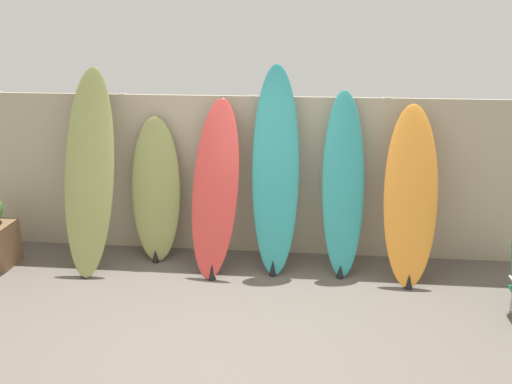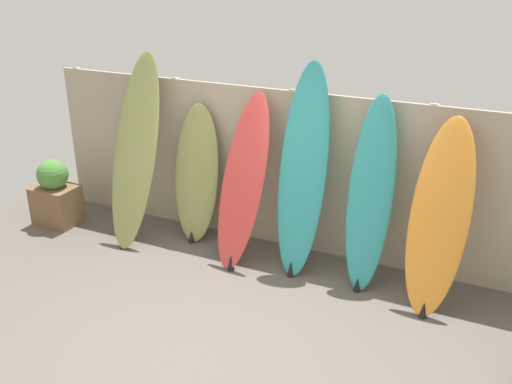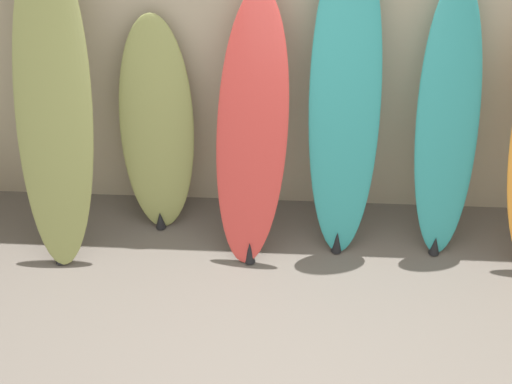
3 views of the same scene
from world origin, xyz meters
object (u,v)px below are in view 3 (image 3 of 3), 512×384
(surfboard_olive_1, at_px, (157,127))
(surfboard_teal_3, at_px, (345,104))
(surfboard_teal_4, at_px, (447,123))
(surfboard_olive_0, at_px, (53,108))
(surfboard_red_2, at_px, (252,133))

(surfboard_olive_1, height_order, surfboard_teal_3, surfboard_teal_3)
(surfboard_teal_3, xyz_separation_m, surfboard_teal_4, (0.71, 0.00, -0.13))
(surfboard_olive_0, xyz_separation_m, surfboard_olive_1, (0.64, 0.24, -0.26))
(surfboard_teal_4, bearing_deg, surfboard_teal_3, -179.78)
(surfboard_olive_1, bearing_deg, surfboard_red_2, -17.94)
(surfboard_olive_1, bearing_deg, surfboard_teal_3, -4.99)
(surfboard_olive_1, relative_size, surfboard_teal_4, 0.83)
(surfboard_olive_0, height_order, surfboard_red_2, surfboard_olive_0)
(surfboard_olive_0, xyz_separation_m, surfboard_red_2, (1.34, 0.02, -0.16))
(surfboard_teal_3, height_order, surfboard_teal_4, surfboard_teal_3)
(surfboard_teal_3, distance_m, surfboard_teal_4, 0.72)
(surfboard_olive_0, bearing_deg, surfboard_olive_1, 20.72)
(surfboard_red_2, bearing_deg, surfboard_teal_4, 4.92)
(surfboard_red_2, bearing_deg, surfboard_olive_0, -179.32)
(surfboard_red_2, relative_size, surfboard_teal_4, 0.95)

